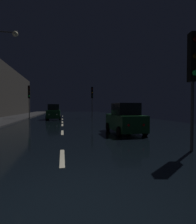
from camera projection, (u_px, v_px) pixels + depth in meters
The scene contains 9 objects.
ground at pixel (62, 119), 27.19m from camera, with size 26.84×84.00×0.02m, color black.
sidewalk_left at pixel (11, 119), 25.78m from camera, with size 4.40×84.00×0.15m, color #28282B.
lane_centerline at pixel (62, 123), 19.42m from camera, with size 0.16×30.85×0.01m.
traffic_light_near_right at pixel (193, 66), 6.94m from camera, with size 0.37×0.48×4.62m.
traffic_light_far_left at pixel (29, 95), 26.93m from camera, with size 0.31×0.46×4.99m.
traffic_light_far_right at pixel (92, 95), 29.98m from camera, with size 0.33×0.47×5.14m.
streetlamp_overhead at pixel (3, 64), 14.37m from camera, with size 1.70×0.44×7.91m.
car_approaching_headlights at pixel (54, 112), 25.36m from camera, with size 1.98×4.29×2.16m.
car_parked_right_near at pixel (125, 119), 11.97m from camera, with size 1.83×3.96×2.00m.
Camera 1 is at (0.02, -3.20, 1.72)m, focal length 28.65 mm.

